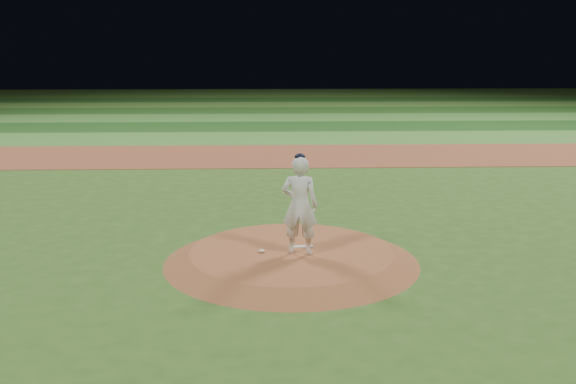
{
  "coord_description": "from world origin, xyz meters",
  "views": [
    {
      "loc": [
        -0.56,
        -13.22,
        4.53
      ],
      "look_at": [
        0.0,
        2.0,
        1.1
      ],
      "focal_mm": 40.0,
      "sensor_mm": 36.0,
      "label": 1
    }
  ],
  "objects_px": {
    "rosin_bag": "(262,251)",
    "pitcher_on_mound": "(300,205)",
    "pitchers_mound": "(291,256)",
    "pitching_rubber": "(301,246)"
  },
  "relations": [
    {
      "from": "pitching_rubber",
      "to": "pitcher_on_mound",
      "type": "height_order",
      "value": "pitcher_on_mound"
    },
    {
      "from": "pitching_rubber",
      "to": "rosin_bag",
      "type": "distance_m",
      "value": 0.94
    },
    {
      "from": "pitcher_on_mound",
      "to": "pitching_rubber",
      "type": "bearing_deg",
      "value": 82.03
    },
    {
      "from": "pitchers_mound",
      "to": "rosin_bag",
      "type": "xyz_separation_m",
      "value": [
        -0.64,
        -0.11,
        0.16
      ]
    },
    {
      "from": "rosin_bag",
      "to": "pitcher_on_mound",
      "type": "relative_size",
      "value": 0.06
    },
    {
      "from": "pitchers_mound",
      "to": "rosin_bag",
      "type": "distance_m",
      "value": 0.67
    },
    {
      "from": "pitchers_mound",
      "to": "pitching_rubber",
      "type": "relative_size",
      "value": 10.68
    },
    {
      "from": "pitchers_mound",
      "to": "pitcher_on_mound",
      "type": "xyz_separation_m",
      "value": [
        0.17,
        -0.2,
        1.19
      ]
    },
    {
      "from": "pitchers_mound",
      "to": "pitching_rubber",
      "type": "height_order",
      "value": "pitching_rubber"
    },
    {
      "from": "pitching_rubber",
      "to": "pitcher_on_mound",
      "type": "xyz_separation_m",
      "value": [
        -0.06,
        -0.45,
        1.05
      ]
    }
  ]
}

